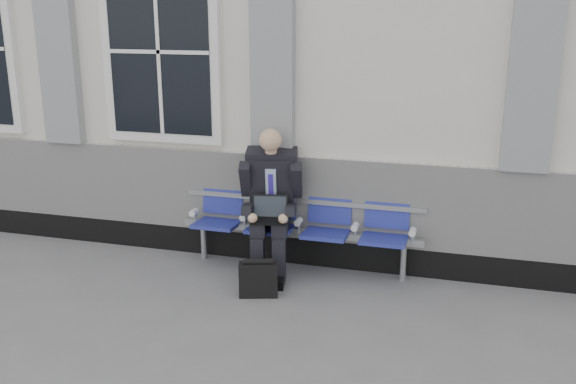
% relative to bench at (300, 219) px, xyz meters
% --- Properties ---
extents(ground, '(70.00, 70.00, 0.00)m').
position_rel_bench_xyz_m(ground, '(-1.93, -1.32, -0.55)').
color(ground, slate).
rests_on(ground, ground).
extents(station_building, '(14.40, 4.40, 4.49)m').
position_rel_bench_xyz_m(station_building, '(-1.95, 2.15, 1.67)').
color(station_building, silver).
rests_on(station_building, ground).
extents(bench, '(2.60, 0.47, 0.91)m').
position_rel_bench_xyz_m(bench, '(0.00, 0.00, 0.00)').
color(bench, '#9EA0A3').
rests_on(bench, ground).
extents(businessman, '(0.68, 0.91, 1.53)m').
position_rel_bench_xyz_m(businessman, '(-0.28, -0.14, 0.26)').
color(businessman, black).
rests_on(businessman, ground).
extents(briefcase, '(0.40, 0.26, 0.38)m').
position_rel_bench_xyz_m(briefcase, '(-0.21, -0.77, -0.38)').
color(briefcase, black).
rests_on(briefcase, ground).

